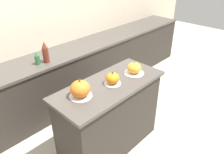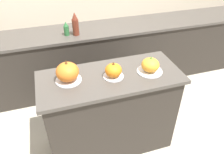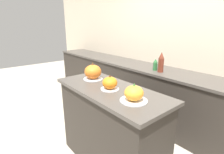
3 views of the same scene
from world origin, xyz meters
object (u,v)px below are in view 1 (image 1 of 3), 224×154
(bottle_tall, at_px, (45,52))
(pumpkin_cake_left, at_px, (80,89))
(pumpkin_cake_right, at_px, (134,68))
(pumpkin_cake_center, at_px, (113,79))
(bottle_short, at_px, (37,58))

(bottle_tall, bearing_deg, pumpkin_cake_left, -103.34)
(pumpkin_cake_right, bearing_deg, pumpkin_cake_center, 176.45)
(pumpkin_cake_left, xyz_separation_m, bottle_short, (0.12, 1.02, -0.04))
(bottle_short, bearing_deg, bottle_tall, -12.75)
(pumpkin_cake_center, bearing_deg, bottle_tall, 98.17)
(bottle_tall, xyz_separation_m, bottle_short, (-0.11, 0.03, -0.05))
(pumpkin_cake_right, bearing_deg, bottle_short, 118.83)
(pumpkin_cake_right, relative_size, bottle_tall, 0.81)
(bottle_short, bearing_deg, pumpkin_cake_left, -96.85)
(pumpkin_cake_left, xyz_separation_m, bottle_tall, (0.24, 1.00, 0.02))
(pumpkin_cake_center, distance_m, bottle_short, 1.12)
(pumpkin_cake_left, bearing_deg, bottle_short, 83.15)
(pumpkin_cake_left, bearing_deg, pumpkin_cake_center, -8.89)
(pumpkin_cake_left, height_order, pumpkin_cake_right, pumpkin_cake_left)
(bottle_short, bearing_deg, pumpkin_cake_center, -76.23)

